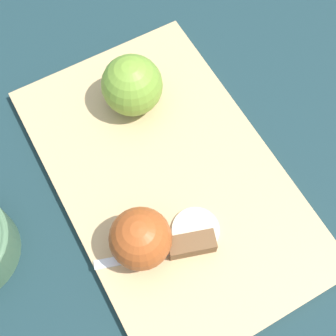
% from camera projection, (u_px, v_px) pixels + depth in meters
% --- Properties ---
extents(ground_plane, '(4.00, 4.00, 0.00)m').
position_uv_depth(ground_plane, '(168.00, 179.00, 0.62)').
color(ground_plane, '#193338').
extents(cutting_board, '(0.45, 0.29, 0.01)m').
position_uv_depth(cutting_board, '(168.00, 177.00, 0.61)').
color(cutting_board, tan).
rests_on(cutting_board, ground_plane).
extents(apple_half_left, '(0.08, 0.08, 0.08)m').
position_uv_depth(apple_half_left, '(132.00, 85.00, 0.62)').
color(apple_half_left, olive).
rests_on(apple_half_left, cutting_board).
extents(apple_half_right, '(0.07, 0.07, 0.07)m').
position_uv_depth(apple_half_right, '(140.00, 238.00, 0.53)').
color(apple_half_right, '#AD4C1E').
rests_on(apple_half_right, cutting_board).
extents(knife, '(0.07, 0.14, 0.02)m').
position_uv_depth(knife, '(186.00, 246.00, 0.56)').
color(knife, silver).
rests_on(knife, cutting_board).
extents(apple_slice, '(0.06, 0.06, 0.00)m').
position_uv_depth(apple_slice, '(196.00, 230.00, 0.57)').
color(apple_slice, beige).
rests_on(apple_slice, cutting_board).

